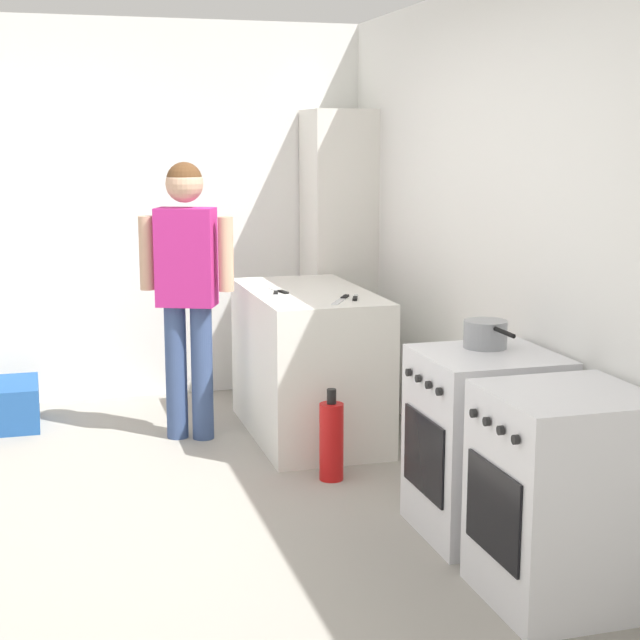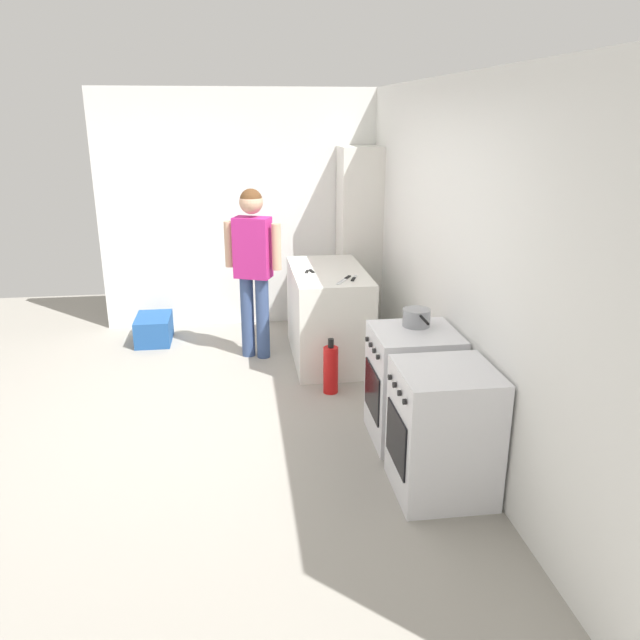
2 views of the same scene
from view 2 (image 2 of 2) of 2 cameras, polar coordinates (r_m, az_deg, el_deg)
ground_plane at (r=5.02m, az=-10.80°, el=-9.69°), size 8.00×8.00×0.00m
back_wall at (r=4.83m, az=12.08°, el=5.60°), size 6.00×0.10×2.60m
side_wall_left at (r=7.11m, az=-7.22°, el=9.89°), size 0.10×3.10×2.60m
counter_unit at (r=6.14m, az=0.76°, el=0.52°), size 1.30×0.70×0.90m
oven_left at (r=4.67m, az=8.46°, el=-5.94°), size 0.60×0.62×0.85m
oven_right at (r=4.07m, az=11.19°, el=-9.97°), size 0.59×0.62×0.85m
pot at (r=4.61m, az=8.82°, el=0.22°), size 0.38×0.20×0.13m
knife_bread at (r=5.82m, az=-1.35°, el=4.15°), size 0.35×0.11×0.01m
knife_paring at (r=5.69m, az=3.10°, el=3.82°), size 0.21×0.10×0.01m
knife_chef at (r=5.65m, az=2.24°, el=3.71°), size 0.28×0.18×0.01m
knife_utility at (r=6.00m, az=-0.92°, el=4.61°), size 0.25×0.07×0.01m
person at (r=6.05m, az=-6.14°, el=5.58°), size 0.32×0.53×1.67m
fire_extinguisher at (r=5.44m, az=0.98°, el=-4.53°), size 0.13×0.13×0.50m
recycling_crate_lower at (r=6.89m, az=-14.94°, el=-0.81°), size 0.52×0.36×0.28m
larder_cabinet at (r=6.99m, az=3.55°, el=7.36°), size 0.48×0.44×2.00m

